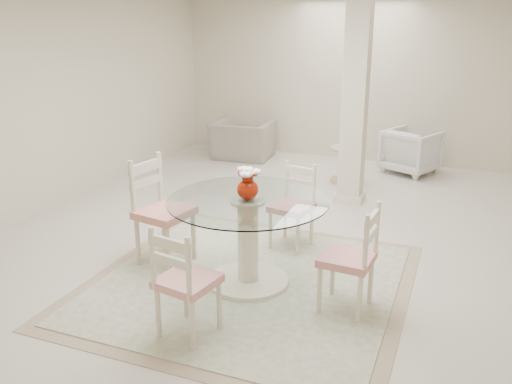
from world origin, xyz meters
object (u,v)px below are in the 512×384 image
at_px(dining_chair_east, 355,251).
at_px(armchair_white, 411,151).
at_px(dining_chair_north, 295,200).
at_px(dining_chair_south, 182,275).
at_px(column, 355,101).
at_px(recliner_taupe, 243,140).
at_px(side_table, 347,166).
at_px(red_vase, 248,184).
at_px(dining_chair_west, 158,203).
at_px(dining_table, 248,242).

relative_size(dining_chair_east, armchair_white, 1.38).
bearing_deg(dining_chair_north, dining_chair_south, -86.93).
relative_size(dining_chair_east, dining_chair_south, 1.02).
relative_size(column, recliner_taupe, 2.69).
height_order(recliner_taupe, side_table, recliner_taupe).
height_order(dining_chair_east, recliner_taupe, dining_chair_east).
bearing_deg(dining_chair_south, armchair_white, -91.20).
bearing_deg(armchair_white, red_vase, 102.22).
relative_size(red_vase, dining_chair_west, 0.25).
bearing_deg(dining_chair_north, dining_chair_east, -41.65).
height_order(dining_chair_west, recliner_taupe, dining_chair_west).
bearing_deg(dining_table, side_table, 87.69).
relative_size(red_vase, armchair_white, 0.39).
height_order(dining_chair_north, side_table, dining_chair_north).
height_order(dining_table, side_table, dining_table).
xyz_separation_m(dining_chair_north, dining_chair_south, (-0.25, -2.02, 0.02)).
bearing_deg(armchair_white, dining_chair_south, 103.18).
bearing_deg(red_vase, dining_chair_south, -97.13).
xyz_separation_m(dining_chair_east, dining_chair_north, (-0.89, 1.13, -0.03)).
xyz_separation_m(dining_chair_west, recliner_taupe, (-0.84, 4.14, -0.31)).
relative_size(armchair_white, side_table, 1.44).
relative_size(column, dining_chair_west, 2.25).
bearing_deg(red_vase, armchair_white, 77.62).
bearing_deg(column, armchair_white, 70.35).
distance_m(dining_table, recliner_taupe, 4.65).
bearing_deg(recliner_taupe, dining_table, 110.17).
distance_m(dining_chair_north, armchair_white, 3.52).
relative_size(column, armchair_white, 3.54).
bearing_deg(dining_chair_north, side_table, 99.71).
relative_size(dining_table, red_vase, 4.88).
bearing_deg(side_table, dining_chair_north, -90.42).
height_order(column, dining_chair_east, column).
height_order(red_vase, side_table, red_vase).
relative_size(dining_chair_east, dining_chair_west, 0.88).
height_order(dining_table, armchair_white, dining_table).
bearing_deg(dining_chair_south, dining_chair_west, -41.59).
height_order(dining_chair_east, dining_chair_west, dining_chair_west).
bearing_deg(recliner_taupe, red_vase, 110.18).
bearing_deg(column, dining_chair_east, -77.32).
bearing_deg(column, dining_chair_west, -118.05).
xyz_separation_m(column, dining_chair_east, (0.64, -2.85, -0.80)).
xyz_separation_m(dining_chair_south, recliner_taupe, (-1.73, 5.27, -0.22)).
bearing_deg(recliner_taupe, column, 142.14).
relative_size(dining_table, dining_chair_east, 1.38).
relative_size(dining_chair_south, recliner_taupe, 1.03).
distance_m(dining_chair_west, recliner_taupe, 4.23).
relative_size(red_vase, dining_chair_south, 0.29).
relative_size(recliner_taupe, side_table, 1.90).
relative_size(column, dining_chair_north, 2.69).
relative_size(dining_table, dining_chair_west, 1.21).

